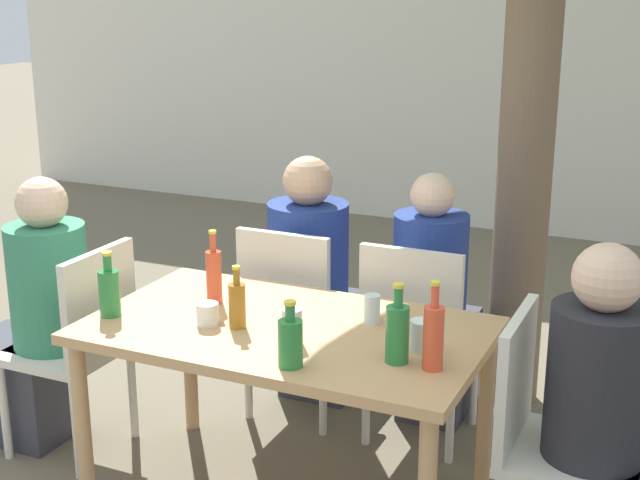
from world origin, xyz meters
name	(u,v)px	position (x,y,z in m)	size (l,w,h in m)	color
cafe_building_wall	(536,58)	(0.00, 4.33, 1.40)	(10.00, 0.08, 2.80)	white
dining_table_front	(286,346)	(0.00, 0.00, 0.66)	(1.47, 0.86, 0.74)	tan
patio_chair_0	(81,338)	(-0.97, 0.00, 0.53)	(0.44, 0.44, 0.92)	beige
patio_chair_1	(547,431)	(0.97, 0.00, 0.53)	(0.44, 0.44, 0.92)	beige
patio_chair_2	(294,311)	(-0.29, 0.66, 0.53)	(0.44, 0.44, 0.92)	beige
patio_chair_3	(417,331)	(0.29, 0.66, 0.53)	(0.44, 0.44, 0.92)	beige
person_seated_0	(36,327)	(-1.20, 0.00, 0.54)	(0.57, 0.33, 1.20)	#383842
person_seated_1	(622,444)	(1.21, 0.00, 0.53)	(0.56, 0.33, 1.20)	#383842
person_seated_2	(316,290)	(-0.29, 0.89, 0.55)	(0.38, 0.59, 1.21)	#383842
person_seated_3	(434,313)	(0.29, 0.90, 0.53)	(0.33, 0.56, 1.19)	#383842
green_bottle_0	(397,332)	(0.48, -0.14, 0.85)	(0.08, 0.08, 0.27)	#287A38
soda_bottle_1	(433,335)	(0.61, -0.14, 0.86)	(0.07, 0.07, 0.30)	#DB4C2D
green_bottle_2	(290,341)	(0.18, -0.32, 0.83)	(0.08, 0.08, 0.23)	#287A38
soda_bottle_3	(214,275)	(-0.37, 0.10, 0.86)	(0.06, 0.06, 0.30)	#DB4C2D
green_bottle_4	(109,291)	(-0.65, -0.18, 0.84)	(0.08, 0.08, 0.25)	#287A38
amber_bottle_5	(237,304)	(-0.15, -0.09, 0.83)	(0.06, 0.06, 0.24)	#9E661E
drinking_glass_0	(372,309)	(0.28, 0.16, 0.80)	(0.06, 0.06, 0.11)	silver
drinking_glass_1	(292,326)	(0.09, -0.14, 0.81)	(0.07, 0.07, 0.13)	silver
drinking_glass_2	(422,335)	(0.53, -0.01, 0.80)	(0.08, 0.08, 0.11)	white
drinking_glass_3	(208,314)	(-0.27, -0.11, 0.79)	(0.08, 0.08, 0.08)	silver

